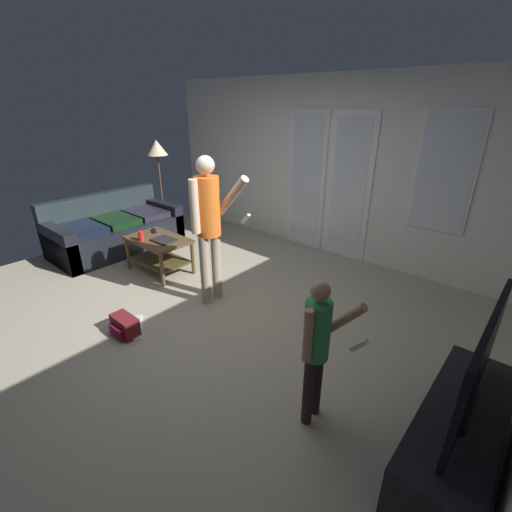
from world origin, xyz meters
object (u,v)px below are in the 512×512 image
object	(u,v)px
coffee_table	(159,248)
person_child	(317,342)
leather_couch	(115,231)
floor_lamp	(157,152)
backpack	(124,326)
tv_remote_black	(154,231)
flat_screen_tv	(479,366)
tv_stand	(457,436)
person_adult	(209,219)
loose_keyboard	(136,327)
cup_near_edge	(141,236)
laptop_closed	(164,240)

from	to	relation	value
coffee_table	person_child	xyz separation A→B (m)	(2.95, -0.75, 0.33)
leather_couch	floor_lamp	world-z (taller)	floor_lamp
backpack	floor_lamp	bearing A→B (deg)	137.63
coffee_table	tv_remote_black	world-z (taller)	tv_remote_black
flat_screen_tv	backpack	world-z (taller)	flat_screen_tv
backpack	tv_stand	bearing A→B (deg)	13.21
backpack	tv_remote_black	xyz separation A→B (m)	(-1.22, 1.24, 0.40)
floor_lamp	person_adult	bearing A→B (deg)	-24.96
flat_screen_tv	tv_stand	bearing A→B (deg)	-65.06
floor_lamp	tv_remote_black	xyz separation A→B (m)	(1.33, -1.09, -0.86)
backpack	loose_keyboard	size ratio (longest dim) A/B	0.72
backpack	loose_keyboard	xyz separation A→B (m)	(-0.02, 0.12, -0.09)
backpack	cup_near_edge	distance (m)	1.48
tv_stand	leather_couch	bearing A→B (deg)	174.59
laptop_closed	tv_stand	bearing A→B (deg)	-8.79
leather_couch	tv_stand	bearing A→B (deg)	-5.41
flat_screen_tv	tv_remote_black	world-z (taller)	flat_screen_tv
cup_near_edge	backpack	bearing A→B (deg)	-41.43
person_adult	cup_near_edge	distance (m)	1.31
loose_keyboard	laptop_closed	size ratio (longest dim) A/B	1.43
laptop_closed	cup_near_edge	size ratio (longest dim) A/B	2.43
leather_couch	floor_lamp	size ratio (longest dim) A/B	1.22
backpack	coffee_table	bearing A→B (deg)	130.57
person_child	laptop_closed	size ratio (longest dim) A/B	3.74
laptop_closed	tv_remote_black	xyz separation A→B (m)	(-0.41, 0.13, -0.00)
floor_lamp	loose_keyboard	distance (m)	3.61
tv_remote_black	tv_stand	bearing A→B (deg)	20.42
person_child	laptop_closed	world-z (taller)	person_child
floor_lamp	cup_near_edge	xyz separation A→B (m)	(1.49, -1.39, -0.81)
tv_stand	loose_keyboard	world-z (taller)	tv_stand
leather_couch	cup_near_edge	distance (m)	1.20
person_adult	cup_near_edge	size ratio (longest dim) A/B	13.35
coffee_table	floor_lamp	distance (m)	2.24
person_child	backpack	size ratio (longest dim) A/B	3.62
person_adult	laptop_closed	xyz separation A→B (m)	(-0.98, 0.05, -0.51)
person_adult	coffee_table	bearing A→B (deg)	177.19
leather_couch	person_adult	distance (m)	2.47
flat_screen_tv	laptop_closed	size ratio (longest dim) A/B	3.72
flat_screen_tv	tv_remote_black	size ratio (longest dim) A/B	6.70
loose_keyboard	flat_screen_tv	bearing A→B (deg)	10.87
tv_stand	floor_lamp	bearing A→B (deg)	163.14
leather_couch	tv_stand	world-z (taller)	leather_couch
leather_couch	tv_stand	size ratio (longest dim) A/B	1.40
tv_remote_black	person_child	bearing A→B (deg)	13.04
leather_couch	floor_lamp	distance (m)	1.62
leather_couch	tv_remote_black	distance (m)	1.00
person_child	loose_keyboard	xyz separation A→B (m)	(-2.01, -0.24, -0.67)
laptop_closed	tv_remote_black	distance (m)	0.43
tv_stand	flat_screen_tv	distance (m)	0.57
leather_couch	flat_screen_tv	bearing A→B (deg)	-5.37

